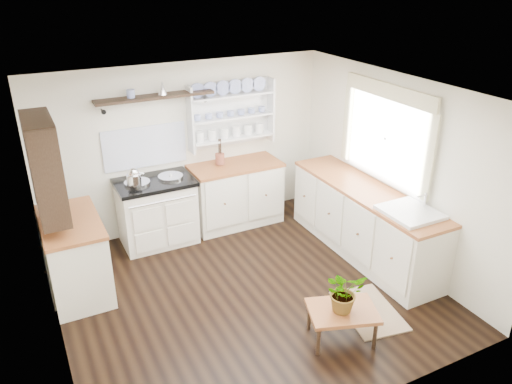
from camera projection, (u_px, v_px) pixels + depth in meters
floor at (247, 291)px, 5.73m from camera, size 4.00×3.80×0.01m
wall_back at (186, 147)px, 6.80m from camera, size 4.00×0.02×2.30m
wall_right at (394, 169)px, 6.08m from camera, size 0.02×3.80×2.30m
wall_left at (44, 244)px, 4.43m from camera, size 0.02×3.80×2.30m
ceiling at (246, 93)px, 4.78m from camera, size 4.00×3.80×0.01m
window at (386, 133)px, 6.01m from camera, size 0.08×1.55×1.22m
aga_cooker at (157, 211)px, 6.59m from camera, size 0.99×0.69×0.92m
back_cabinets at (236, 193)px, 7.09m from camera, size 1.27×0.63×0.90m
right_cabinets at (364, 221)px, 6.32m from camera, size 0.62×2.43×0.90m
belfast_sink at (409, 222)px, 5.57m from camera, size 0.55×0.60×0.45m
left_cabinets at (75, 255)px, 5.57m from camera, size 0.62×1.13×0.90m
plate_rack at (230, 113)px, 6.87m from camera, size 1.20×0.22×0.90m
high_shelf at (155, 97)px, 6.22m from camera, size 1.50×0.29×0.16m
left_shelving at (45, 166)px, 5.06m from camera, size 0.28×0.80×1.05m
kettle at (134, 177)px, 6.13m from camera, size 0.18×0.18×0.22m
utensil_crock at (220, 159)px, 6.86m from camera, size 0.13×0.13×0.15m
center_table at (342, 313)px, 4.87m from camera, size 0.78×0.66×0.36m
potted_plant at (344, 292)px, 4.77m from camera, size 0.41×0.36×0.42m
floor_rug at (369, 311)px, 5.39m from camera, size 0.69×0.93×0.02m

